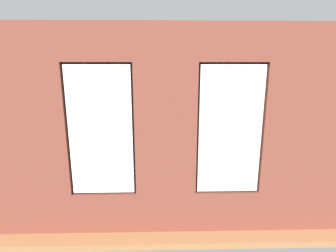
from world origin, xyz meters
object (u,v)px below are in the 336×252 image
at_px(potted_plant_foreground_right, 82,117).
at_px(couch_left, 274,162).
at_px(remote_black, 168,145).
at_px(papasan_chair, 135,132).
at_px(potted_plant_between_couches, 239,165).
at_px(potted_plant_beside_window_right, 43,180).
at_px(potted_plant_by_left_couch, 241,143).
at_px(coffee_table, 175,148).
at_px(media_console, 48,158).
at_px(cup_ceramic, 157,146).
at_px(tv_flatscreen, 46,134).
at_px(remote_gray, 191,145).
at_px(potted_plant_corner_near_left, 246,117).
at_px(couch_by_window, 165,191).
at_px(potted_plant_corner_far_left, 318,179).
at_px(candle_jar, 175,145).

bearing_deg(potted_plant_foreground_right, couch_left, 153.27).
bearing_deg(remote_black, papasan_chair, -61.29).
height_order(potted_plant_between_couches, potted_plant_beside_window_right, potted_plant_between_couches).
bearing_deg(potted_plant_beside_window_right, potted_plant_by_left_couch, -146.85).
distance_m(coffee_table, media_console, 3.25).
relative_size(cup_ceramic, potted_plant_by_left_couch, 0.15).
height_order(tv_flatscreen, potted_plant_foreground_right, potted_plant_foreground_right).
bearing_deg(potted_plant_foreground_right, cup_ceramic, 143.19).
xyz_separation_m(remote_black, tv_flatscreen, (3.03, 0.42, 0.44)).
xyz_separation_m(remote_gray, potted_plant_corner_near_left, (-2.01, -1.63, 0.41)).
distance_m(couch_left, potted_plant_corner_near_left, 2.73).
relative_size(potted_plant_corner_near_left, potted_plant_beside_window_right, 1.11).
relative_size(coffee_table, potted_plant_corner_near_left, 1.03).
distance_m(couch_left, media_console, 5.54).
xyz_separation_m(remote_gray, potted_plant_between_couches, (-0.62, 2.36, 0.34)).
distance_m(couch_by_window, media_console, 3.52).
bearing_deg(papasan_chair, remote_gray, 139.79).
distance_m(remote_black, media_console, 3.06).
bearing_deg(potted_plant_by_left_couch, potted_plant_beside_window_right, 33.15).
bearing_deg(potted_plant_corner_far_left, remote_gray, -51.53).
distance_m(potted_plant_foreground_right, potted_plant_beside_window_right, 4.16).
xyz_separation_m(remote_gray, papasan_chair, (1.66, -1.40, 0.00)).
xyz_separation_m(media_console, potted_plant_beside_window_right, (-0.81, 2.06, 0.35)).
xyz_separation_m(remote_gray, tv_flatscreen, (3.66, 0.46, 0.44)).
bearing_deg(couch_by_window, media_console, -33.72).
bearing_deg(couch_left, media_console, -99.65).
xyz_separation_m(coffee_table, remote_gray, (-0.44, -0.14, 0.06)).
height_order(cup_ceramic, potted_plant_foreground_right, potted_plant_foreground_right).
distance_m(potted_plant_foreground_right, potted_plant_corner_far_left, 6.77).
bearing_deg(tv_flatscreen, couch_by_window, 146.24).
bearing_deg(potted_plant_foreground_right, papasan_chair, 173.82).
relative_size(candle_jar, potted_plant_corner_near_left, 0.06).
bearing_deg(potted_plant_foreground_right, potted_plant_corner_near_left, -179.54).
height_order(cup_ceramic, potted_plant_by_left_couch, potted_plant_by_left_couch).
xyz_separation_m(couch_left, potted_plant_by_left_couch, (0.40, -1.33, 0.07)).
height_order(coffee_table, potted_plant_between_couches, potted_plant_between_couches).
relative_size(remote_black, potted_plant_between_couches, 0.12).
bearing_deg(coffee_table, couch_by_window, 82.43).
distance_m(potted_plant_between_couches, potted_plant_beside_window_right, 3.48).
bearing_deg(remote_black, potted_plant_by_left_couch, -177.89).
bearing_deg(remote_gray, potted_plant_corner_near_left, 105.61).
bearing_deg(potted_plant_foreground_right, potted_plant_corner_far_left, 142.62).
xyz_separation_m(potted_plant_foreground_right, potted_plant_beside_window_right, (-0.52, 4.12, -0.30)).
distance_m(remote_gray, potted_plant_corner_far_left, 3.22).
relative_size(remote_gray, potted_plant_between_couches, 0.12).
relative_size(candle_jar, potted_plant_foreground_right, 0.06).
relative_size(potted_plant_beside_window_right, potted_plant_corner_far_left, 1.57).
xyz_separation_m(tv_flatscreen, potted_plant_corner_far_left, (-5.66, 2.05, -0.31)).
relative_size(cup_ceramic, media_console, 0.08).
relative_size(cup_ceramic, candle_jar, 0.99).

